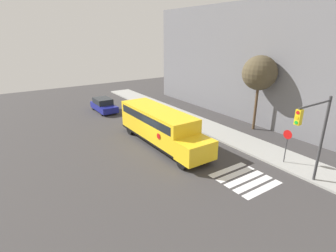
{
  "coord_description": "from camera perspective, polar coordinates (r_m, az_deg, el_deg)",
  "views": [
    {
      "loc": [
        16.46,
        -10.08,
        8.68
      ],
      "look_at": [
        -0.17,
        1.1,
        1.58
      ],
      "focal_mm": 28.0,
      "sensor_mm": 36.0,
      "label": 1
    }
  ],
  "objects": [
    {
      "name": "building_backdrop",
      "position": [
        28.5,
        21.0,
        12.52
      ],
      "size": [
        32.0,
        4.0,
        11.66
      ],
      "color": "slate",
      "rests_on": "ground"
    },
    {
      "name": "traffic_light",
      "position": [
        16.66,
        29.37,
        -0.9
      ],
      "size": [
        0.28,
        3.2,
        5.42
      ],
      "color": "#38383A",
      "rests_on": "ground"
    },
    {
      "name": "parked_car",
      "position": [
        31.64,
        -13.83,
        4.44
      ],
      "size": [
        4.3,
        1.84,
        1.54
      ],
      "color": "navy",
      "rests_on": "ground"
    },
    {
      "name": "school_bus",
      "position": [
        21.33,
        -1.78,
        0.28
      ],
      "size": [
        10.03,
        2.57,
        2.87
      ],
      "color": "yellow",
      "rests_on": "ground"
    },
    {
      "name": "sidewalk_strip",
      "position": [
        24.9,
        10.59,
        -1.05
      ],
      "size": [
        44.0,
        3.0,
        0.15
      ],
      "color": "#9E9E99",
      "rests_on": "ground"
    },
    {
      "name": "tree_near_sidewalk",
      "position": [
        25.26,
        19.3,
        10.8
      ],
      "size": [
        3.09,
        3.09,
        6.9
      ],
      "color": "brown",
      "rests_on": "ground"
    },
    {
      "name": "ground_plane",
      "position": [
        21.17,
        -2.22,
        -4.71
      ],
      "size": [
        60.0,
        60.0,
        0.0
      ],
      "primitive_type": "plane",
      "color": "#3A3838"
    },
    {
      "name": "crosswalk_stripes",
      "position": [
        17.55,
        16.27,
        -10.98
      ],
      "size": [
        3.3,
        3.2,
        0.01
      ],
      "color": "white",
      "rests_on": "ground"
    },
    {
      "name": "stop_sign",
      "position": [
        19.7,
        24.41,
        -3.25
      ],
      "size": [
        0.63,
        0.1,
        2.54
      ],
      "color": "#38383A",
      "rests_on": "ground"
    }
  ]
}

